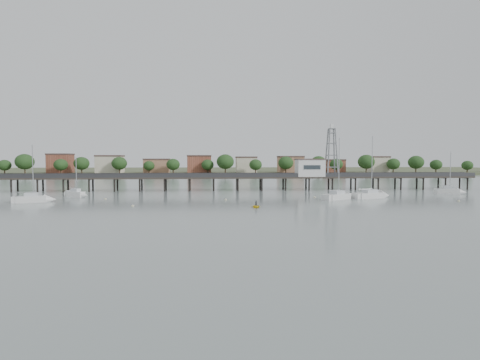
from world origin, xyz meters
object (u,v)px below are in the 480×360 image
object	(u,v)px
lattice_tower	(331,153)
sailboat_a	(38,199)
sailboat_c	(342,196)
sailboat_b	(78,194)
sailboat_e	(452,191)
sailboat_d	(375,195)
white_tender	(71,193)
pier	(226,178)
yellow_dinghy	(256,207)

from	to	relation	value
lattice_tower	sailboat_a	xyz separation A→B (m)	(-72.93, -28.10, -10.46)
sailboat_c	sailboat_b	world-z (taller)	sailboat_c
sailboat_a	sailboat_e	xyz separation A→B (m)	(100.69, 12.11, 0.01)
sailboat_d	sailboat_b	world-z (taller)	sailboat_d
sailboat_c	white_tender	size ratio (longest dim) A/B	4.02
white_tender	sailboat_e	bearing A→B (deg)	-16.64
sailboat_a	sailboat_c	world-z (taller)	sailboat_c
sailboat_e	sailboat_b	size ratio (longest dim) A/B	1.18
sailboat_d	sailboat_b	distance (m)	71.17
lattice_tower	sailboat_a	world-z (taller)	lattice_tower
white_tender	sailboat_b	bearing A→B (deg)	-72.82
sailboat_c	pier	bearing A→B (deg)	99.20
pier	sailboat_a	size ratio (longest dim) A/B	11.66
pier	lattice_tower	size ratio (longest dim) A/B	9.68
sailboat_c	sailboat_e	bearing A→B (deg)	-15.64
sailboat_d	sailboat_c	bearing A→B (deg)	174.63
sailboat_a	sailboat_b	xyz separation A→B (m)	(5.00, 10.86, 0.02)
lattice_tower	sailboat_d	xyz separation A→B (m)	(2.81, -25.08, -10.47)
sailboat_c	lattice_tower	bearing A→B (deg)	43.44
sailboat_a	yellow_dinghy	size ratio (longest dim) A/B	4.64
sailboat_c	sailboat_e	world-z (taller)	sailboat_c
sailboat_d	yellow_dinghy	xyz separation A→B (m)	(-30.41, -16.29, -0.63)
pier	yellow_dinghy	bearing A→B (deg)	-84.62
pier	lattice_tower	bearing A→B (deg)	0.00
pier	sailboat_e	distance (m)	61.46
pier	sailboat_b	size ratio (longest dim) A/B	15.00
sailboat_d	yellow_dinghy	size ratio (longest dim) A/B	5.57
sailboat_b	yellow_dinghy	size ratio (longest dim) A/B	3.61
pier	sailboat_d	distance (m)	42.61
lattice_tower	sailboat_e	xyz separation A→B (m)	(27.76, -15.99, -10.45)
sailboat_a	sailboat_e	distance (m)	101.42
sailboat_c	sailboat_e	xyz separation A→B (m)	(33.87, 11.16, 0.02)
yellow_dinghy	lattice_tower	bearing A→B (deg)	57.78
sailboat_a	yellow_dinghy	distance (m)	47.23
lattice_tower	yellow_dinghy	size ratio (longest dim) A/B	5.60
sailboat_e	sailboat_b	distance (m)	95.70
sailboat_c	sailboat_d	size ratio (longest dim) A/B	0.96
sailboat_a	sailboat_b	bearing A→B (deg)	50.10
sailboat_b	white_tender	distance (m)	6.74
pier	sailboat_d	size ratio (longest dim) A/B	9.73
sailboat_c	white_tender	distance (m)	67.17
sailboat_c	sailboat_d	bearing A→B (deg)	-20.80
sailboat_d	lattice_tower	bearing A→B (deg)	77.93
white_tender	pier	bearing A→B (deg)	2.00
sailboat_e	sailboat_d	bearing A→B (deg)	-134.00
lattice_tower	pier	bearing A→B (deg)	-180.00
pier	white_tender	size ratio (longest dim) A/B	40.82
sailboat_a	white_tender	xyz separation A→B (m)	(1.51, 16.62, -0.23)
pier	sailboat_d	xyz separation A→B (m)	(34.31, -25.08, -3.16)
yellow_dinghy	sailboat_e	bearing A→B (deg)	26.12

